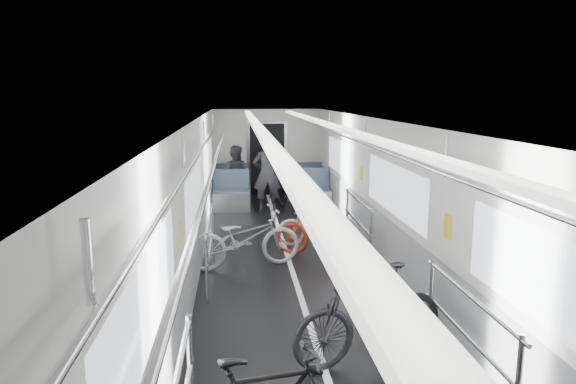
# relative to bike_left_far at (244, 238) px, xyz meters

# --- Properties ---
(car_shell) EXTENTS (3.02, 14.01, 2.41)m
(car_shell) POSITION_rel_bike_left_far_xyz_m (0.76, 1.00, 0.64)
(car_shell) COLOR black
(car_shell) RESTS_ON ground
(bike_left_far) EXTENTS (1.95, 1.02, 0.98)m
(bike_left_far) POSITION_rel_bike_left_far_xyz_m (0.00, 0.00, 0.00)
(bike_left_far) COLOR #A0A0A5
(bike_left_far) RESTS_ON floor
(bike_right_near) EXTENTS (1.84, 0.98, 1.07)m
(bike_right_near) POSITION_rel_bike_left_far_xyz_m (1.27, -3.18, 0.04)
(bike_right_near) COLOR black
(bike_right_near) RESTS_ON floor
(bike_right_mid) EXTENTS (1.53, 0.56, 0.80)m
(bike_right_mid) POSITION_rel_bike_left_far_xyz_m (1.39, 1.09, -0.09)
(bike_right_mid) COLOR silver
(bike_right_mid) RESTS_ON floor
(bike_right_far) EXTENTS (1.54, 0.79, 0.89)m
(bike_right_far) POSITION_rel_bike_left_far_xyz_m (1.30, 0.49, -0.04)
(bike_right_far) COLOR #A92B14
(bike_right_far) RESTS_ON floor
(bike_aisle) EXTENTS (1.00, 1.65, 0.82)m
(bike_aisle) POSITION_rel_bike_left_far_xyz_m (1.21, 4.02, -0.08)
(bike_aisle) COLOR black
(bike_aisle) RESTS_ON floor
(person_standing) EXTENTS (0.67, 0.44, 1.83)m
(person_standing) POSITION_rel_bike_left_far_xyz_m (0.62, 4.02, 0.43)
(person_standing) COLOR black
(person_standing) RESTS_ON floor
(person_seated) EXTENTS (0.86, 0.74, 1.53)m
(person_seated) POSITION_rel_bike_left_far_xyz_m (-0.14, 4.96, 0.28)
(person_seated) COLOR #323039
(person_seated) RESTS_ON floor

